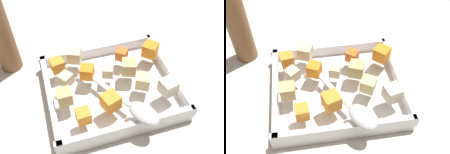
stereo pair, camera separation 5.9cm
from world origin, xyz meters
TOP-DOWN VIEW (x-y plane):
  - ground_plane at (0.00, 0.00)m, footprint 4.00×4.00m
  - baking_dish at (-0.00, -0.01)m, footprint 0.29×0.25m
  - carrot_chunk_near_right at (0.04, -0.04)m, footprint 0.04×0.04m
  - carrot_chunk_corner_se at (-0.12, -0.06)m, footprint 0.05×0.05m
  - carrot_chunk_heap_side at (0.10, -0.08)m, footprint 0.03×0.03m
  - carrot_chunk_near_left at (0.02, 0.06)m, footprint 0.04×0.04m
  - carrot_chunk_corner_nw at (-0.05, -0.07)m, footprint 0.04×0.04m
  - carrot_chunk_far_right at (0.08, 0.07)m, footprint 0.03×0.03m
  - potato_chunk_near_spoon at (-0.06, 0.03)m, footprint 0.04×0.04m
  - potato_chunk_rim_edge at (-0.00, -0.03)m, footprint 0.03×0.03m
  - potato_chunk_mid_left at (-0.11, 0.06)m, footprint 0.04×0.04m
  - potato_chunk_corner_sw at (0.09, -0.03)m, footprint 0.04×0.04m
  - potato_chunk_back_center at (0.11, 0.02)m, footprint 0.03×0.03m
  - potato_chunk_corner_ne at (0.06, -0.10)m, footprint 0.04×0.04m
  - potato_chunk_mid_right at (-0.05, -0.02)m, footprint 0.04×0.04m
  - serving_spoon at (-0.03, 0.09)m, footprint 0.13×0.21m
  - pepper_mill at (0.21, -0.17)m, footprint 0.05×0.05m

SIDE VIEW (x-z plane):
  - ground_plane at x=0.00m, z-range 0.00..0.00m
  - baking_dish at x=0.00m, z-range -0.01..0.04m
  - serving_spoon at x=-0.03m, z-range 0.04..0.06m
  - potato_chunk_rim_edge at x=0.00m, z-range 0.04..0.07m
  - carrot_chunk_corner_nw at x=-0.05m, z-range 0.04..0.07m
  - potato_chunk_corner_sw at x=0.09m, z-range 0.04..0.07m
  - carrot_chunk_far_right at x=0.08m, z-range 0.04..0.07m
  - carrot_chunk_near_right at x=0.04m, z-range 0.04..0.07m
  - carrot_chunk_heap_side at x=0.10m, z-range 0.04..0.07m
  - potato_chunk_near_spoon at x=-0.06m, z-range 0.04..0.07m
  - potato_chunk_back_center at x=0.11m, z-range 0.04..0.07m
  - potato_chunk_corner_ne at x=0.06m, z-range 0.04..0.07m
  - potato_chunk_mid_right at x=-0.05m, z-range 0.04..0.08m
  - potato_chunk_mid_left at x=-0.11m, z-range 0.04..0.08m
  - carrot_chunk_corner_se at x=-0.12m, z-range 0.04..0.08m
  - carrot_chunk_near_left at x=0.02m, z-range 0.04..0.08m
  - pepper_mill at x=0.21m, z-range -0.01..0.22m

